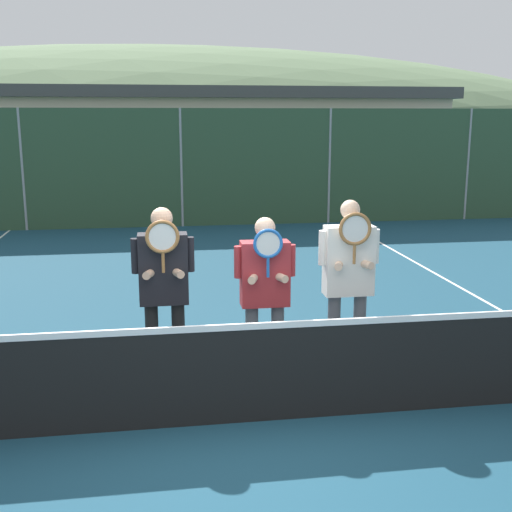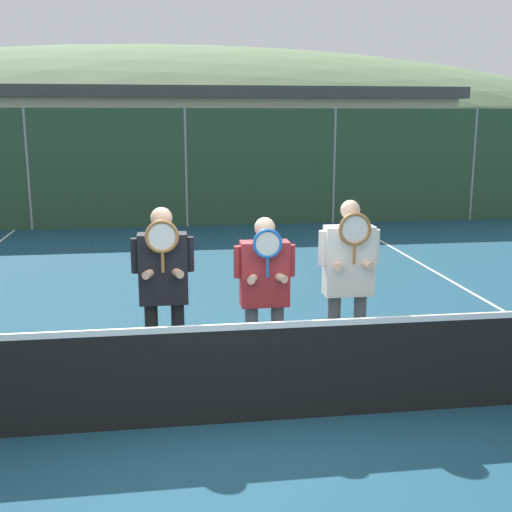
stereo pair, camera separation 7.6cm
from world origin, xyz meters
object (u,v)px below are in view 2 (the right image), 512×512
player_center_left (265,286)px  player_leftmost (163,282)px  car_right_of_center (431,177)px  player_center_right (348,275)px  car_center (281,180)px  car_left_of_center (113,182)px

player_center_left → player_leftmost: bearing=177.8°
player_leftmost → player_center_left: 1.00m
car_right_of_center → player_center_right: bearing=-116.5°
player_center_right → car_right_of_center: 13.68m
player_center_left → player_center_right: 0.86m
player_center_left → car_center: size_ratio=0.41×
player_leftmost → player_center_right: size_ratio=0.98×
player_center_right → car_center: bearing=83.1°
player_center_right → player_center_left: bearing=-179.3°
player_center_left → car_left_of_center: car_left_of_center is taller
player_leftmost → player_center_left: (0.99, -0.04, -0.07)m
player_center_left → car_right_of_center: (6.96, 12.26, -0.11)m
car_right_of_center → car_left_of_center: bearing=-178.9°
player_leftmost → car_right_of_center: (7.95, 12.22, -0.18)m
player_leftmost → car_left_of_center: (-1.40, 12.04, -0.19)m
player_leftmost → player_center_right: player_center_right is taller
player_leftmost → player_center_left: size_ratio=1.07×
car_center → car_right_of_center: car_right_of_center is taller
player_leftmost → car_center: bearing=74.5°
player_leftmost → player_center_right: 1.85m
car_left_of_center → car_center: car_left_of_center is taller
car_left_of_center → car_center: bearing=-2.3°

